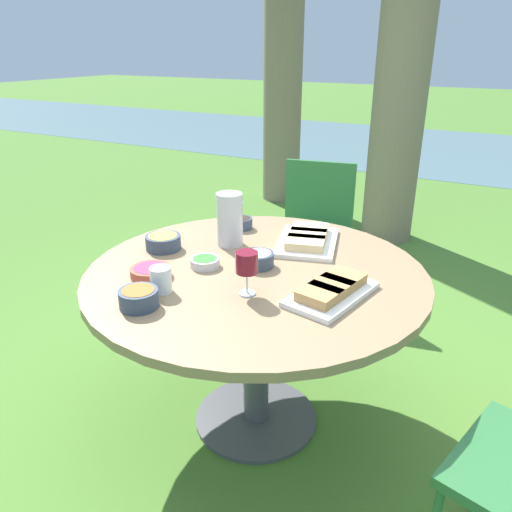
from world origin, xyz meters
TOP-DOWN VIEW (x-y plane):
  - ground_plane at (0.00, 0.00)m, footprint 40.00×40.00m
  - river_strip at (0.00, 6.85)m, footprint 40.00×4.08m
  - tree_trunk_far at (-1.45, 3.22)m, footprint 0.39×0.39m
  - dining_table at (0.00, 0.00)m, footprint 1.34×1.34m
  - chair_near_right at (-0.24, 1.21)m, footprint 0.51×0.50m
  - water_pitcher at (-0.23, 0.18)m, footprint 0.12×0.11m
  - wine_glass at (0.07, -0.19)m, footprint 0.08×0.08m
  - platter_bread_main at (0.34, -0.07)m, footprint 0.26×0.39m
  - platter_charcuterie at (0.07, 0.35)m, footprint 0.34×0.43m
  - bowl_fries at (-0.46, -0.00)m, footprint 0.15×0.15m
  - bowl_salad at (-0.20, -0.07)m, footprint 0.12×0.12m
  - bowl_olives at (-0.29, 0.39)m, footprint 0.10×0.10m
  - bowl_dip_red at (-0.32, -0.25)m, footprint 0.15×0.15m
  - bowl_dip_cream at (-0.01, 0.04)m, footprint 0.13×0.13m
  - bowl_roasted_veg at (-0.20, -0.45)m, footprint 0.13×0.13m
  - cup_water_near at (-0.21, -0.33)m, footprint 0.08×0.08m

SIDE VIEW (x-z plane):
  - ground_plane at x=0.00m, z-range 0.00..0.00m
  - river_strip at x=0.00m, z-range 0.00..0.01m
  - chair_near_right at x=-0.24m, z-range 0.08..0.97m
  - dining_table at x=0.00m, z-range 0.26..1.00m
  - bowl_salad at x=-0.20m, z-range 0.74..0.78m
  - bowl_dip_red at x=-0.32m, z-range 0.74..0.78m
  - platter_bread_main at x=0.34m, z-range 0.74..0.79m
  - platter_charcuterie at x=0.07m, z-range 0.74..0.79m
  - bowl_olives at x=-0.29m, z-range 0.74..0.80m
  - bowl_dip_cream at x=-0.01m, z-range 0.74..0.80m
  - bowl_fries at x=-0.46m, z-range 0.74..0.81m
  - bowl_roasted_veg at x=-0.20m, z-range 0.74..0.81m
  - cup_water_near at x=-0.21m, z-range 0.74..0.83m
  - wine_glass at x=0.07m, z-range 0.78..0.94m
  - water_pitcher at x=-0.23m, z-range 0.74..0.97m
  - tree_trunk_far at x=-1.45m, z-range 0.00..3.68m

